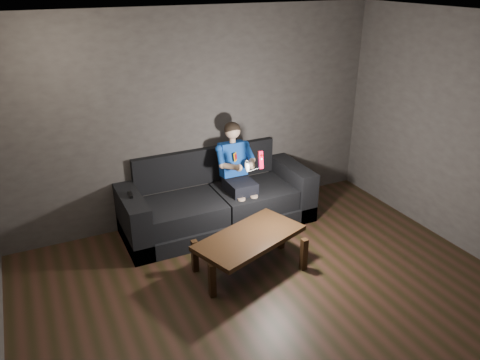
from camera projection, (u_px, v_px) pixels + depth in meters
floor at (297, 325)px, 4.42m from camera, size 5.00×5.00×0.00m
back_wall at (197, 118)px, 5.91m from camera, size 5.00×0.04×2.70m
ceiling at (316, 27)px, 3.30m from camera, size 5.00×5.00×0.02m
sofa at (215, 201)px, 6.09m from camera, size 2.45×1.06×0.95m
child at (237, 165)px, 5.95m from camera, size 0.49×0.61×1.21m
wii_remote_red at (261, 160)px, 5.51m from camera, size 0.06×0.08×0.22m
nunchuk_white at (247, 166)px, 5.46m from camera, size 0.06×0.09×0.15m
wii_remote_black at (130, 195)px, 5.43m from camera, size 0.05×0.16×0.03m
coffee_table at (250, 240)px, 5.08m from camera, size 1.34×0.98×0.44m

